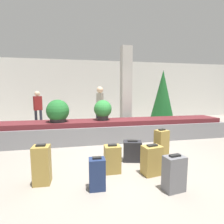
# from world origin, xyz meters

# --- Properties ---
(ground_plane) EXTENTS (18.00, 18.00, 0.00)m
(ground_plane) POSITION_xyz_m (0.00, 0.00, 0.00)
(ground_plane) COLOR gray
(back_wall) EXTENTS (18.00, 0.06, 3.20)m
(back_wall) POSITION_xyz_m (0.00, 6.06, 1.60)
(back_wall) COLOR silver
(back_wall) RESTS_ON ground_plane
(carousel) EXTENTS (7.58, 0.95, 0.66)m
(carousel) POSITION_xyz_m (0.00, 1.78, 0.32)
(carousel) COLOR gray
(carousel) RESTS_ON ground_plane
(pillar) EXTENTS (0.37, 0.37, 3.20)m
(pillar) POSITION_xyz_m (0.74, 2.80, 1.60)
(pillar) COLOR beige
(pillar) RESTS_ON ground_plane
(suitcase_0) EXTENTS (0.35, 0.26, 0.60)m
(suitcase_0) POSITION_xyz_m (0.40, -1.23, 0.29)
(suitcase_0) COLOR slate
(suitcase_0) RESTS_ON ground_plane
(suitcase_1) EXTENTS (0.39, 0.31, 0.58)m
(suitcase_1) POSITION_xyz_m (0.29, -0.65, 0.28)
(suitcase_1) COLOR #A3843D
(suitcase_1) RESTS_ON ground_plane
(suitcase_2) EXTENTS (0.45, 0.35, 0.48)m
(suitcase_2) POSITION_xyz_m (0.12, 0.04, 0.23)
(suitcase_2) COLOR #232328
(suitcase_2) RESTS_ON ground_plane
(suitcase_3) EXTENTS (0.31, 0.28, 0.78)m
(suitcase_3) POSITION_xyz_m (0.68, -0.25, 0.38)
(suitcase_3) COLOR #A3843D
(suitcase_3) RESTS_ON ground_plane
(suitcase_4) EXTENTS (0.31, 0.25, 0.56)m
(suitcase_4) POSITION_xyz_m (-0.43, -0.42, 0.27)
(suitcase_4) COLOR #A3843D
(suitcase_4) RESTS_ON ground_plane
(suitcase_5) EXTENTS (0.26, 0.21, 0.54)m
(suitcase_5) POSITION_xyz_m (-0.79, -0.96, 0.26)
(suitcase_5) COLOR navy
(suitcase_5) RESTS_ON ground_plane
(suitcase_6) EXTENTS (0.29, 0.26, 0.69)m
(suitcase_6) POSITION_xyz_m (-1.69, -0.60, 0.34)
(suitcase_6) COLOR #A3843D
(suitcase_6) RESTS_ON ground_plane
(potted_plant_0) EXTENTS (0.67, 0.67, 0.67)m
(potted_plant_0) POSITION_xyz_m (-1.65, 1.75, 0.97)
(potted_plant_0) COLOR #2D2D2D
(potted_plant_0) RESTS_ON carousel
(potted_plant_1) EXTENTS (0.56, 0.56, 0.63)m
(potted_plant_1) POSITION_xyz_m (-0.29, 1.81, 0.98)
(potted_plant_1) COLOR #2D2D2D
(potted_plant_1) RESTS_ON carousel
(traveler_0) EXTENTS (0.37, 0.33, 1.57)m
(traveler_0) POSITION_xyz_m (-2.74, 4.33, 0.92)
(traveler_0) COLOR #282833
(traveler_0) RESTS_ON ground_plane
(traveler_1) EXTENTS (0.31, 0.37, 1.73)m
(traveler_1) POSITION_xyz_m (-0.25, 2.82, 1.04)
(traveler_1) COLOR #282833
(traveler_1) RESTS_ON ground_plane
(decorated_tree) EXTENTS (1.09, 1.09, 2.45)m
(decorated_tree) POSITION_xyz_m (2.56, 3.41, 1.32)
(decorated_tree) COLOR #4C331E
(decorated_tree) RESTS_ON ground_plane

